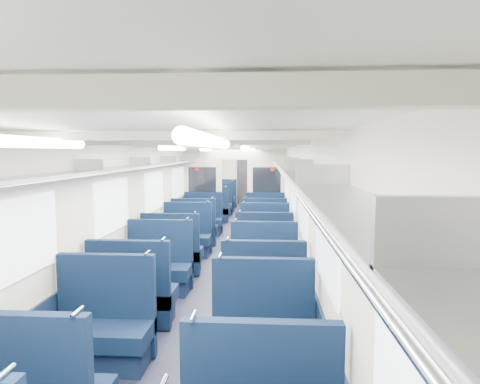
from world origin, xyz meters
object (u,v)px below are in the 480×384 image
seat_9 (263,298)px  seat_10 (159,269)px  seat_16 (194,230)px  end_door (246,180)px  seat_14 (187,239)px  seat_20 (212,211)px  bulkhead (234,188)px  seat_11 (264,273)px  seat_22 (217,206)px  seat_24 (220,202)px  seat_18 (203,221)px  seat_13 (264,253)px  seat_17 (265,230)px  seat_7 (263,338)px  seat_26 (223,199)px  seat_19 (265,222)px  seat_12 (172,254)px  seat_27 (265,199)px  seat_15 (264,240)px  seat_21 (265,212)px  seat_25 (265,202)px  seat_23 (265,206)px  seat_8 (133,298)px

seat_9 → seat_10: (-1.66, 1.19, 0.00)m
seat_9 → seat_16: bearing=110.2°
end_door → seat_14: bearing=-95.2°
seat_20 → seat_9: bearing=-78.0°
bulkhead → seat_11: bulkhead is taller
seat_9 → seat_11: 1.11m
seat_22 → seat_24: bearing=90.0°
seat_18 → seat_22: size_ratio=1.00×
seat_13 → seat_18: (-1.66, 3.42, 0.00)m
seat_10 → seat_17: 3.86m
seat_7 → seat_26: size_ratio=1.00×
seat_9 → seat_13: size_ratio=1.00×
seat_10 → seat_19: 4.87m
seat_12 → seat_14: same height
seat_26 → seat_27: size_ratio=1.00×
bulkhead → seat_7: 7.34m
end_door → seat_15: bearing=-84.8°
seat_9 → seat_13: 2.39m
seat_15 → seat_21: 4.22m
seat_25 → seat_20: bearing=-125.3°
seat_9 → seat_17: 4.68m
seat_17 → seat_23: (0.00, 4.30, 0.00)m
end_door → seat_20: bearing=-99.8°
seat_22 → seat_25: (1.66, 1.09, 0.00)m
seat_12 → seat_27: bearing=79.8°
seat_11 → seat_14: same height
seat_17 → seat_20: 3.53m
seat_11 → seat_23: (0.00, 7.87, 0.00)m
seat_9 → seat_23: size_ratio=1.00×
seat_8 → seat_19: 6.09m
seat_19 → seat_22: size_ratio=1.00×
seat_14 → seat_21: (1.66, 4.16, 0.00)m
seat_18 → seat_19: 1.66m
seat_10 → seat_13: size_ratio=1.00×
seat_24 → seat_23: bearing=-32.1°
seat_7 → seat_13: (0.00, 3.52, 0.00)m
seat_7 → seat_20: size_ratio=1.00×
seat_7 → seat_23: size_ratio=1.00×
seat_7 → seat_17: size_ratio=1.00×
seat_9 → seat_27: bearing=90.0°
end_door → seat_20: (-0.83, -4.80, -0.64)m
seat_12 → seat_13: 1.68m
seat_16 → seat_24: size_ratio=1.00×
seat_7 → seat_13: 3.52m
seat_16 → seat_13: bearing=-51.8°
seat_23 → seat_15: bearing=-90.0°
seat_20 → seat_22: bearing=90.0°
seat_8 → seat_14: bearing=90.0°
seat_7 → seat_17: same height
seat_16 → seat_22: (0.00, 4.54, 0.00)m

